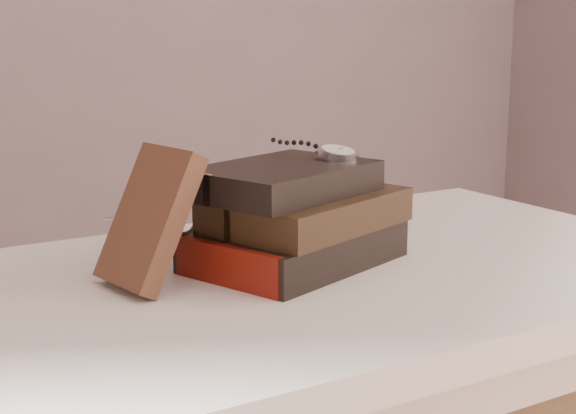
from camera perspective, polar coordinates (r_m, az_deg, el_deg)
table at (r=1.11m, az=2.39°, el=-8.46°), size 1.00×0.60×0.75m
book_stack at (r=1.08m, az=0.51°, el=-0.72°), size 0.30×0.25×0.13m
journal at (r=1.00m, az=-9.18°, el=-0.75°), size 0.11×0.12×0.16m
pocket_watch at (r=1.11m, az=3.18°, el=3.67°), size 0.07×0.16×0.02m
eyeglasses at (r=1.07m, az=-6.24°, el=-0.22°), size 0.14×0.15×0.05m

